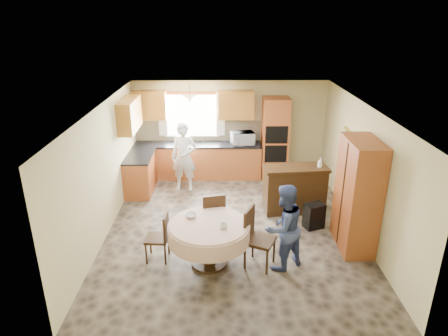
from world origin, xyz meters
The scene contains 36 objects.
floor centered at (0.00, 0.00, 0.00)m, with size 5.00×6.00×0.01m, color brown.
ceiling centered at (0.00, 0.00, 2.50)m, with size 5.00×6.00×0.01m, color white.
wall_back centered at (0.00, 3.00, 1.25)m, with size 5.00×0.02×2.50m, color tan.
wall_front centered at (0.00, -3.00, 1.25)m, with size 5.00×0.02×2.50m, color tan.
wall_left centered at (-2.50, 0.00, 1.25)m, with size 0.02×6.00×2.50m, color tan.
wall_right centered at (2.50, 0.00, 1.25)m, with size 0.02×6.00×2.50m, color tan.
window centered at (-1.00, 2.98, 1.60)m, with size 1.40×0.03×1.10m, color white.
curtain_left centered at (-1.75, 2.93, 1.65)m, with size 0.22×0.02×1.15m, color white.
curtain_right centered at (-0.25, 2.93, 1.65)m, with size 0.22×0.02×1.15m, color white.
base_cab_back centered at (-0.85, 2.70, 0.44)m, with size 3.30×0.60×0.88m, color #B76230.
counter_back centered at (-0.85, 2.70, 0.90)m, with size 3.30×0.64×0.04m, color black.
base_cab_left centered at (-2.20, 1.80, 0.44)m, with size 0.60×1.20×0.88m, color #B76230.
counter_left centered at (-2.20, 1.80, 0.90)m, with size 0.64×1.20×0.04m, color black.
backsplash centered at (-0.85, 2.99, 1.18)m, with size 3.30×0.02×0.55m, color #CCBB8F.
wall_cab_left centered at (-2.05, 2.83, 1.91)m, with size 0.85×0.33×0.72m, color #C88932.
wall_cab_right centered at (0.15, 2.83, 1.91)m, with size 0.90×0.33×0.72m, color #C88932.
wall_cab_side centered at (-2.33, 1.80, 1.91)m, with size 0.33×1.20×0.72m, color #C88932.
oven_tower centered at (1.15, 2.69, 1.06)m, with size 0.66×0.62×2.12m, color #B76230.
oven_upper centered at (1.15, 2.38, 1.25)m, with size 0.56×0.01×0.45m, color black.
oven_lower centered at (1.15, 2.38, 0.75)m, with size 0.56×0.01×0.45m, color black.
pendant centered at (-1.00, 2.50, 2.12)m, with size 0.36×0.36×0.18m, color beige.
sideboard centered at (1.36, 0.73, 0.49)m, with size 1.36×0.56×0.97m, color #3E2811.
space_heater centered at (1.64, -0.02, 0.26)m, with size 0.38×0.26×0.52m, color black.
cupboard centered at (2.22, -0.68, 1.03)m, with size 0.54×1.08×2.07m, color #B76230.
dining_table centered at (-0.45, -1.27, 0.62)m, with size 1.39×1.39×0.80m.
chair_left centered at (-1.29, -1.11, 0.50)m, with size 0.41×0.41×0.90m.
chair_back centered at (-0.39, -0.54, 0.57)m, with size 0.53×0.53×1.02m.
chair_right centered at (0.34, -1.28, 0.59)m, with size 0.61×0.61×1.06m.
framed_picture centered at (2.47, 0.96, 1.56)m, with size 0.06×0.54×0.45m.
microwave centered at (0.31, 2.65, 1.08)m, with size 0.58×0.39×0.32m, color silver.
person_sink centered at (-1.14, 1.91, 0.84)m, with size 0.61×0.40×1.68m, color silver.
person_dining centered at (0.80, -1.35, 0.76)m, with size 0.74×0.58×1.53m, color navy.
bowl_sideboard centered at (0.99, 0.73, 1.00)m, with size 0.22×0.22×0.05m, color #B2B2B2.
bottle_sideboard centered at (1.86, 0.73, 1.10)m, with size 0.10×0.10×0.26m, color silver.
cup_table centered at (-0.20, -1.43, 0.84)m, with size 0.12×0.12×0.09m, color #B2B2B2.
bowl_table centered at (-0.76, -1.04, 0.83)m, with size 0.20×0.20×0.06m, color #B2B2B2.
Camera 1 is at (-0.24, -7.16, 4.12)m, focal length 32.00 mm.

